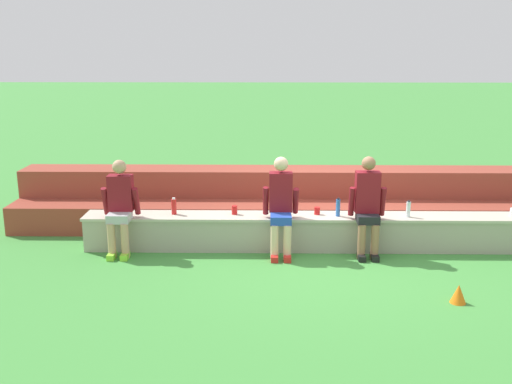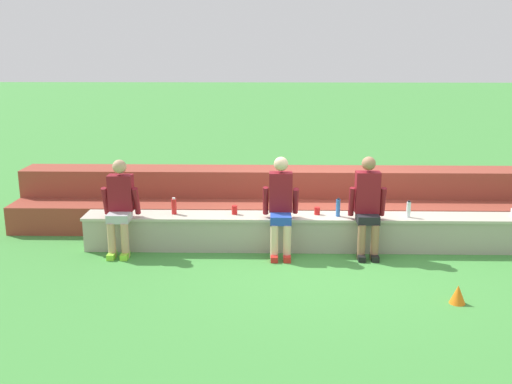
% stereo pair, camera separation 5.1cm
% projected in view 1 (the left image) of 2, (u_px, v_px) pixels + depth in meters
% --- Properties ---
extents(ground_plane, '(80.00, 80.00, 0.00)m').
position_uv_depth(ground_plane, '(327.00, 254.00, 8.41)').
color(ground_plane, '#428E3D').
extents(stone_seating_wall, '(7.05, 0.49, 0.51)m').
position_uv_depth(stone_seating_wall, '(326.00, 231.00, 8.56)').
color(stone_seating_wall, '#A8A08E').
rests_on(stone_seating_wall, ground).
extents(brick_bleachers, '(9.91, 1.27, 0.90)m').
position_uv_depth(brick_bleachers, '(319.00, 202.00, 9.73)').
color(brick_bleachers, brown).
rests_on(brick_bleachers, ground).
extents(person_far_left, '(0.52, 0.54, 1.34)m').
position_uv_depth(person_far_left, '(120.00, 205.00, 8.27)').
color(person_far_left, tan).
rests_on(person_far_left, ground).
extents(person_left_of_center, '(0.50, 0.59, 1.39)m').
position_uv_depth(person_left_of_center, '(281.00, 204.00, 8.23)').
color(person_left_of_center, beige).
rests_on(person_left_of_center, ground).
extents(person_center, '(0.52, 0.50, 1.41)m').
position_uv_depth(person_center, '(368.00, 204.00, 8.19)').
color(person_center, '#996B4C').
rests_on(person_center, ground).
extents(water_bottle_near_right, '(0.06, 0.06, 0.27)m').
position_uv_depth(water_bottle_near_right, '(338.00, 208.00, 8.44)').
color(water_bottle_near_right, blue).
rests_on(water_bottle_near_right, stone_seating_wall).
extents(water_bottle_mid_left, '(0.06, 0.06, 0.25)m').
position_uv_depth(water_bottle_mid_left, '(408.00, 209.00, 8.40)').
color(water_bottle_mid_left, silver).
rests_on(water_bottle_mid_left, stone_seating_wall).
extents(water_bottle_mid_right, '(0.07, 0.07, 0.25)m').
position_uv_depth(water_bottle_mid_right, '(174.00, 206.00, 8.54)').
color(water_bottle_mid_right, red).
rests_on(water_bottle_mid_right, stone_seating_wall).
extents(plastic_cup_middle, '(0.08, 0.08, 0.13)m').
position_uv_depth(plastic_cup_middle, '(235.00, 210.00, 8.55)').
color(plastic_cup_middle, red).
rests_on(plastic_cup_middle, stone_seating_wall).
extents(plastic_cup_left_end, '(0.08, 0.08, 0.11)m').
position_uv_depth(plastic_cup_left_end, '(317.00, 211.00, 8.54)').
color(plastic_cup_left_end, red).
rests_on(plastic_cup_left_end, stone_seating_wall).
extents(sports_cone, '(0.19, 0.19, 0.22)m').
position_uv_depth(sports_cone, '(458.00, 294.00, 6.78)').
color(sports_cone, orange).
rests_on(sports_cone, ground).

